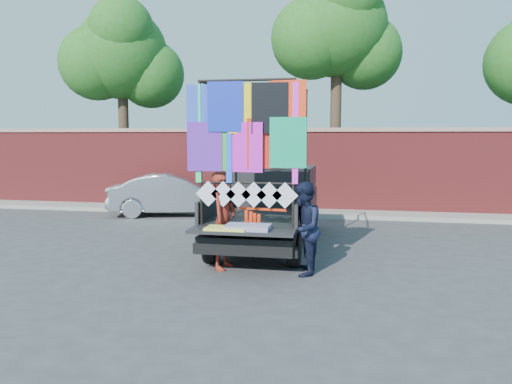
% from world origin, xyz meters
% --- Properties ---
extents(ground, '(90.00, 90.00, 0.00)m').
position_xyz_m(ground, '(0.00, 0.00, 0.00)').
color(ground, '#38383A').
rests_on(ground, ground).
extents(brick_wall, '(30.00, 0.45, 2.61)m').
position_xyz_m(brick_wall, '(0.00, 7.00, 1.33)').
color(brick_wall, maroon).
rests_on(brick_wall, ground).
extents(curb, '(30.00, 1.20, 0.12)m').
position_xyz_m(curb, '(0.00, 6.30, 0.06)').
color(curb, gray).
rests_on(curb, ground).
extents(tree_left, '(4.20, 3.30, 7.05)m').
position_xyz_m(tree_left, '(-6.48, 8.12, 5.12)').
color(tree_left, '#38281C').
rests_on(tree_left, ground).
extents(tree_mid, '(4.20, 3.30, 7.73)m').
position_xyz_m(tree_mid, '(1.02, 8.12, 5.70)').
color(tree_mid, '#38281C').
rests_on(tree_mid, ground).
extents(pickup_truck, '(2.10, 5.27, 3.32)m').
position_xyz_m(pickup_truck, '(-0.17, 2.34, 0.84)').
color(pickup_truck, black).
rests_on(pickup_truck, ground).
extents(sedan, '(3.98, 2.27, 1.24)m').
position_xyz_m(sedan, '(-3.65, 5.49, 0.62)').
color(sedan, '#BABCC2').
rests_on(sedan, ground).
extents(woman, '(0.51, 0.69, 1.75)m').
position_xyz_m(woman, '(-0.62, -0.07, 0.87)').
color(woman, maroon).
rests_on(woman, ground).
extents(man, '(0.64, 0.80, 1.60)m').
position_xyz_m(man, '(0.80, -0.19, 0.80)').
color(man, black).
rests_on(man, ground).
extents(streamer_bundle, '(0.88, 0.17, 0.61)m').
position_xyz_m(streamer_bundle, '(-0.01, -0.14, 0.92)').
color(streamer_bundle, red).
rests_on(streamer_bundle, ground).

